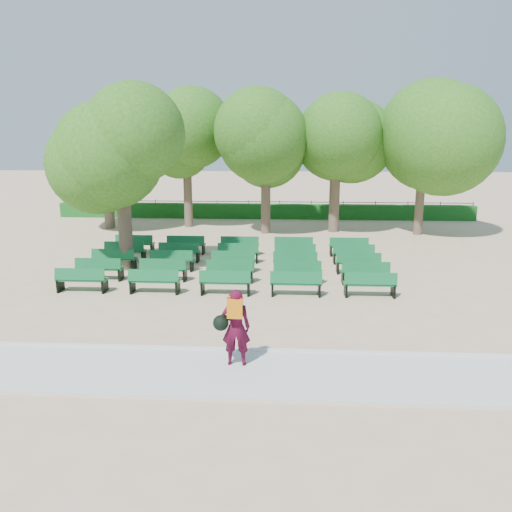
{
  "coord_description": "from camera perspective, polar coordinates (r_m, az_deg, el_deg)",
  "views": [
    {
      "loc": [
        1.37,
        -17.14,
        4.92
      ],
      "look_at": [
        0.41,
        -1.0,
        1.1
      ],
      "focal_mm": 35.0,
      "sensor_mm": 36.0,
      "label": 1
    }
  ],
  "objects": [
    {
      "name": "paving",
      "position": [
        10.98,
        -4.23,
        -13.19
      ],
      "size": [
        30.0,
        2.2,
        0.06
      ],
      "primitive_type": "cube",
      "color": "beige",
      "rests_on": "ground"
    },
    {
      "name": "person",
      "position": [
        10.93,
        -2.46,
        -8.02
      ],
      "size": [
        0.81,
        0.49,
        1.72
      ],
      "rotation": [
        0.0,
        0.0,
        3.17
      ],
      "color": "#41091F",
      "rests_on": "ground"
    },
    {
      "name": "tree_line",
      "position": [
        27.61,
        0.51,
        3.04
      ],
      "size": [
        21.8,
        6.8,
        7.04
      ],
      "primitive_type": null,
      "color": "#326B1C",
      "rests_on": "ground"
    },
    {
      "name": "hedge",
      "position": [
        31.49,
        0.88,
        5.14
      ],
      "size": [
        26.0,
        0.7,
        0.9
      ],
      "primitive_type": "cube",
      "color": "#175C1D",
      "rests_on": "ground"
    },
    {
      "name": "tree_among",
      "position": [
        19.33,
        -15.19,
        10.82
      ],
      "size": [
        4.48,
        4.48,
        6.28
      ],
      "color": "brown",
      "rests_on": "ground"
    },
    {
      "name": "curb",
      "position": [
        12.01,
        -3.5,
        -10.67
      ],
      "size": [
        30.0,
        0.12,
        0.1
      ],
      "primitive_type": "cube",
      "color": "silver",
      "rests_on": "ground"
    },
    {
      "name": "bench_array",
      "position": [
        18.97,
        -2.53,
        -1.49
      ],
      "size": [
        1.67,
        0.59,
        1.04
      ],
      "rotation": [
        0.0,
        0.0,
        -0.05
      ],
      "color": "#105F2F",
      "rests_on": "ground"
    },
    {
      "name": "fence",
      "position": [
        31.95,
        0.91,
        4.44
      ],
      "size": [
        26.0,
        0.1,
        1.02
      ],
      "primitive_type": null,
      "color": "black",
      "rests_on": "ground"
    },
    {
      "name": "ground",
      "position": [
        17.88,
        -1.12,
        -2.68
      ],
      "size": [
        120.0,
        120.0,
        0.0
      ],
      "primitive_type": "plane",
      "color": "tan"
    }
  ]
}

